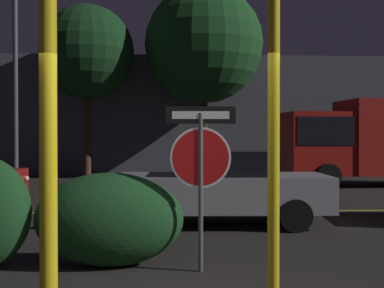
# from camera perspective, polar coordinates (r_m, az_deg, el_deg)

# --- Properties ---
(road_center_stripe) EXTENTS (34.69, 0.12, 0.01)m
(road_center_stripe) POSITION_cam_1_polar(r_m,az_deg,el_deg) (12.33, -2.91, -7.23)
(road_center_stripe) COLOR gold
(road_center_stripe) RESTS_ON ground_plane
(stop_sign) EXTENTS (0.89, 0.07, 2.11)m
(stop_sign) POSITION_cam_1_polar(r_m,az_deg,el_deg) (6.82, 0.93, -1.30)
(stop_sign) COLOR #4C4C51
(stop_sign) RESTS_ON ground_plane
(yellow_pole_left) EXTENTS (0.17, 0.17, 3.49)m
(yellow_pole_left) POSITION_cam_1_polar(r_m,az_deg,el_deg) (5.17, -15.09, 0.96)
(yellow_pole_left) COLOR yellow
(yellow_pole_left) RESTS_ON ground_plane
(yellow_pole_right) EXTENTS (0.11, 0.11, 3.51)m
(yellow_pole_right) POSITION_cam_1_polar(r_m,az_deg,el_deg) (5.01, 8.70, 1.07)
(yellow_pole_right) COLOR yellow
(yellow_pole_right) RESTS_ON ground_plane
(hedge_bush_2) EXTENTS (1.98, 1.00, 1.25)m
(hedge_bush_2) POSITION_cam_1_polar(r_m,az_deg,el_deg) (7.25, -8.82, -7.96)
(hedge_bush_2) COLOR #19421E
(hedge_bush_2) RESTS_ON ground_plane
(passing_car_2) EXTENTS (4.24, 2.01, 1.45)m
(passing_car_2) POSITION_cam_1_polar(r_m,az_deg,el_deg) (10.49, 3.37, -4.65)
(passing_car_2) COLOR #9E9EA3
(passing_car_2) RESTS_ON ground_plane
(delivery_truck) EXTENTS (5.86, 2.79, 2.99)m
(delivery_truck) POSITION_cam_1_polar(r_m,az_deg,el_deg) (19.62, 17.67, 0.50)
(delivery_truck) COLOR maroon
(delivery_truck) RESTS_ON ground_plane
(street_lamp) EXTENTS (0.56, 0.56, 7.47)m
(street_lamp) POSITION_cam_1_polar(r_m,az_deg,el_deg) (18.69, -18.35, 11.82)
(street_lamp) COLOR #4C4C51
(street_lamp) RESTS_ON ground_plane
(tree_0) EXTENTS (3.87, 3.87, 7.13)m
(tree_0) POSITION_cam_1_polar(r_m,az_deg,el_deg) (22.63, -11.16, 9.57)
(tree_0) COLOR #422D1E
(tree_0) RESTS_ON ground_plane
(tree_1) EXTENTS (4.94, 4.94, 8.05)m
(tree_1) POSITION_cam_1_polar(r_m,az_deg,el_deg) (22.72, 1.27, 10.56)
(tree_1) COLOR #422D1E
(tree_1) RESTS_ON ground_plane
(building_backdrop) EXTENTS (24.19, 3.09, 5.38)m
(building_backdrop) POSITION_cam_1_polar(r_m,az_deg,el_deg) (25.43, -3.35, 3.00)
(building_backdrop) COLOR #4C4C56
(building_backdrop) RESTS_ON ground_plane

